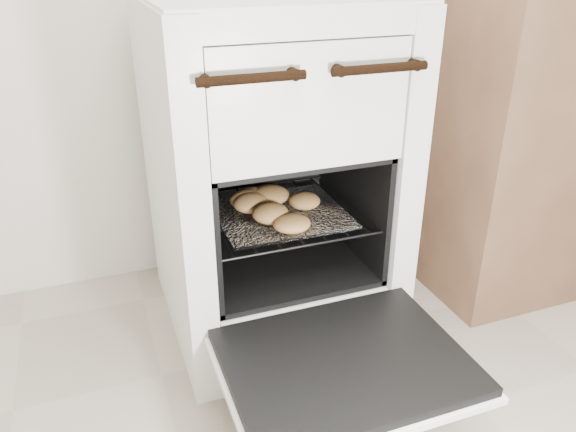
# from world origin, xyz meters

# --- Properties ---
(stove) EXTENTS (0.55, 0.61, 0.85)m
(stove) POSITION_xyz_m (0.00, 1.19, 0.41)
(stove) COLOR silver
(stove) RESTS_ON ground
(oven_door) EXTENTS (0.50, 0.39, 0.03)m
(oven_door) POSITION_xyz_m (0.00, 0.73, 0.18)
(oven_door) COLOR black
(oven_door) RESTS_ON stove
(oven_rack) EXTENTS (0.40, 0.39, 0.01)m
(oven_rack) POSITION_xyz_m (0.00, 1.13, 0.34)
(oven_rack) COLOR black
(oven_rack) RESTS_ON stove
(foil_sheet) EXTENTS (0.31, 0.28, 0.01)m
(foil_sheet) POSITION_xyz_m (0.00, 1.11, 0.35)
(foil_sheet) COLOR white
(foil_sheet) RESTS_ON oven_rack
(baked_rolls) EXTENTS (0.24, 0.30, 0.04)m
(baked_rolls) POSITION_xyz_m (-0.02, 1.13, 0.37)
(baked_rolls) COLOR tan
(baked_rolls) RESTS_ON foil_sheet
(counter) EXTENTS (0.91, 0.61, 0.91)m
(counter) POSITION_xyz_m (0.94, 1.24, 0.45)
(counter) COLOR brown
(counter) RESTS_ON ground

